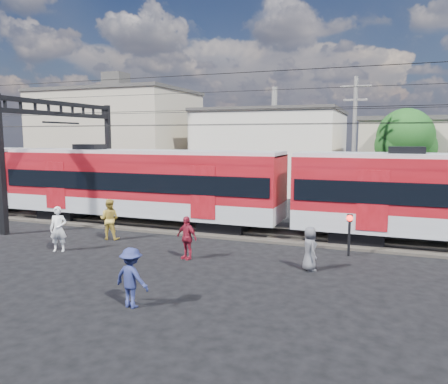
{
  "coord_description": "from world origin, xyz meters",
  "views": [
    {
      "loc": [
        7.94,
        -12.85,
        4.93
      ],
      "look_at": [
        1.27,
        5.0,
        2.48
      ],
      "focal_mm": 35.0,
      "sensor_mm": 36.0,
      "label": 1
    }
  ],
  "objects_px": {
    "pedestrian_c": "(131,278)",
    "pedestrian_a": "(58,229)",
    "crossing_signal": "(349,227)",
    "commuter_train": "(142,182)"
  },
  "relations": [
    {
      "from": "commuter_train",
      "to": "crossing_signal",
      "type": "distance_m",
      "value": 11.63
    },
    {
      "from": "pedestrian_c",
      "to": "pedestrian_a",
      "type": "bearing_deg",
      "value": -23.98
    },
    {
      "from": "pedestrian_a",
      "to": "pedestrian_c",
      "type": "height_order",
      "value": "pedestrian_a"
    },
    {
      "from": "pedestrian_a",
      "to": "crossing_signal",
      "type": "xyz_separation_m",
      "value": [
        11.77,
        3.57,
        0.25
      ]
    },
    {
      "from": "commuter_train",
      "to": "pedestrian_c",
      "type": "height_order",
      "value": "commuter_train"
    },
    {
      "from": "commuter_train",
      "to": "pedestrian_c",
      "type": "xyz_separation_m",
      "value": [
        5.85,
        -10.4,
        -1.52
      ]
    },
    {
      "from": "commuter_train",
      "to": "pedestrian_c",
      "type": "bearing_deg",
      "value": -60.66
    },
    {
      "from": "pedestrian_a",
      "to": "pedestrian_c",
      "type": "bearing_deg",
      "value": -56.95
    },
    {
      "from": "crossing_signal",
      "to": "pedestrian_a",
      "type": "bearing_deg",
      "value": -163.13
    },
    {
      "from": "pedestrian_c",
      "to": "crossing_signal",
      "type": "distance_m",
      "value": 9.53
    }
  ]
}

